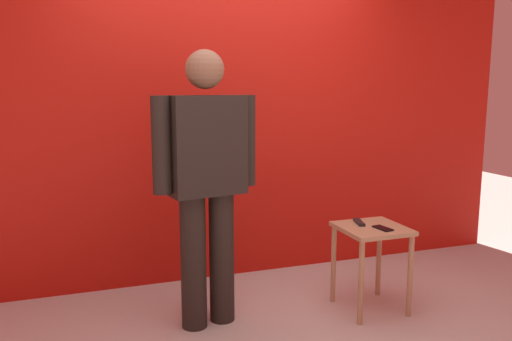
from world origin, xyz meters
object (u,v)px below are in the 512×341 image
at_px(side_table, 372,243).
at_px(cell_phone, 383,228).
at_px(standing_person, 206,175).
at_px(tv_remote, 359,222).

relative_size(side_table, cell_phone, 4.19).
xyz_separation_m(standing_person, cell_phone, (1.17, -0.24, -0.39)).
bearing_deg(side_table, tv_remote, 116.15).
distance_m(standing_person, cell_phone, 1.25).
xyz_separation_m(cell_phone, tv_remote, (-0.08, 0.18, 0.01)).
distance_m(standing_person, side_table, 1.25).
relative_size(cell_phone, tv_remote, 0.85).
bearing_deg(standing_person, side_table, -8.07).
bearing_deg(side_table, cell_phone, -67.97).
distance_m(standing_person, tv_remote, 1.16).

